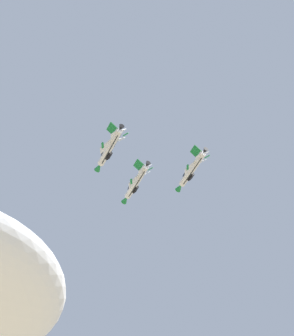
% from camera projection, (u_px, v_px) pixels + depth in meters
% --- Properties ---
extents(fighter_jet_lead, '(7.30, 15.69, 8.19)m').
position_uv_depth(fighter_jet_lead, '(136.00, 183.00, 177.39)').
color(fighter_jet_lead, silver).
extents(fighter_jet_left_wing, '(7.47, 15.69, 7.92)m').
position_uv_depth(fighter_jet_left_wing, '(109.00, 148.00, 165.64)').
color(fighter_jet_left_wing, silver).
extents(fighter_jet_right_wing, '(7.58, 15.69, 7.72)m').
position_uv_depth(fighter_jet_right_wing, '(192.00, 170.00, 172.66)').
color(fighter_jet_right_wing, silver).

